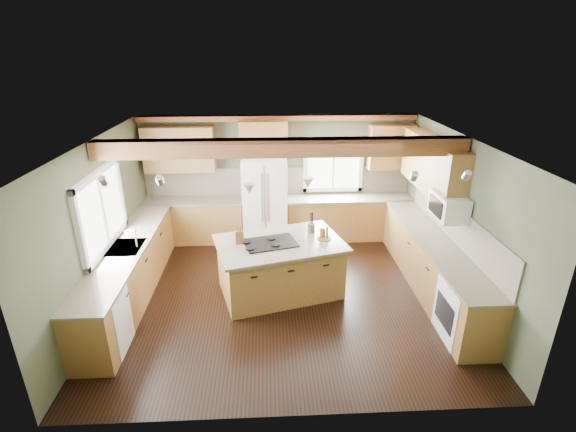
{
  "coord_description": "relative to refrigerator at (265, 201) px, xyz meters",
  "views": [
    {
      "loc": [
        -0.23,
        -5.98,
        3.87
      ],
      "look_at": [
        0.09,
        0.3,
        1.29
      ],
      "focal_mm": 26.0,
      "sensor_mm": 36.0,
      "label": 1
    }
  ],
  "objects": [
    {
      "name": "pendant_left",
      "position": [
        -0.21,
        -2.14,
        0.98
      ],
      "size": [
        0.18,
        0.18,
        0.16
      ],
      "primitive_type": "cone",
      "rotation": [
        3.14,
        0.0,
        0.0
      ],
      "color": "#B2B2B7",
      "rests_on": "ceiling"
    },
    {
      "name": "wall_left",
      "position": [
        -2.5,
        -2.12,
        0.4
      ],
      "size": [
        0.0,
        5.0,
        5.0
      ],
      "primitive_type": "plane",
      "rotation": [
        1.57,
        0.0,
        1.57
      ],
      "color": "#3E4732",
      "rests_on": "ground"
    },
    {
      "name": "backsplash_back",
      "position": [
        0.3,
        0.36,
        0.31
      ],
      "size": [
        5.58,
        0.03,
        0.58
      ],
      "primitive_type": "cube",
      "color": "brown",
      "rests_on": "wall_back"
    },
    {
      "name": "refrigerator",
      "position": [
        0.0,
        0.0,
        0.0
      ],
      "size": [
        0.9,
        0.74,
        1.8
      ],
      "primitive_type": "cube",
      "color": "white",
      "rests_on": "floor"
    },
    {
      "name": "window_left",
      "position": [
        -2.48,
        -2.07,
        0.65
      ],
      "size": [
        0.04,
        1.6,
        1.05
      ],
      "primitive_type": "cube",
      "color": "white",
      "rests_on": "wall_left"
    },
    {
      "name": "counter_right",
      "position": [
        2.8,
        -2.07,
        0.0
      ],
      "size": [
        0.64,
        3.74,
        0.04
      ],
      "primitive_type": "cube",
      "color": "brown",
      "rests_on": "base_cab_right"
    },
    {
      "name": "dishwasher",
      "position": [
        -2.19,
        -3.37,
        -0.47
      ],
      "size": [
        0.6,
        0.6,
        0.84
      ],
      "primitive_type": "cube",
      "color": "white",
      "rests_on": "floor"
    },
    {
      "name": "base_cab_back_left",
      "position": [
        -1.49,
        0.08,
        -0.46
      ],
      "size": [
        2.02,
        0.6,
        0.88
      ],
      "primitive_type": "cube",
      "color": "brown",
      "rests_on": "floor"
    },
    {
      "name": "cooktop",
      "position": [
        0.09,
        -2.06,
        0.03
      ],
      "size": [
        0.93,
        0.74,
        0.02
      ],
      "primitive_type": "cube",
      "rotation": [
        0.0,
        0.0,
        0.27
      ],
      "color": "black",
      "rests_on": "island_top"
    },
    {
      "name": "wall_back",
      "position": [
        0.3,
        0.38,
        0.4
      ],
      "size": [
        5.6,
        0.0,
        5.6
      ],
      "primitive_type": "plane",
      "rotation": [
        1.57,
        0.0,
        0.0
      ],
      "color": "#3E4732",
      "rests_on": "ground"
    },
    {
      "name": "ceiling",
      "position": [
        0.3,
        -2.12,
        1.7
      ],
      "size": [
        5.6,
        5.6,
        0.0
      ],
      "primitive_type": "plane",
      "rotation": [
        3.14,
        0.0,
        0.0
      ],
      "color": "silver",
      "rests_on": "wall_back"
    },
    {
      "name": "upper_cab_back_left",
      "position": [
        -1.69,
        0.21,
        1.05
      ],
      "size": [
        1.4,
        0.35,
        0.9
      ],
      "primitive_type": "cube",
      "color": "brown",
      "rests_on": "wall_back"
    },
    {
      "name": "utensil_crock",
      "position": [
        0.79,
        -1.67,
        0.11
      ],
      "size": [
        0.18,
        0.18,
        0.17
      ],
      "primitive_type": "cylinder",
      "rotation": [
        0.0,
        0.0,
        0.54
      ],
      "color": "#3F3933",
      "rests_on": "island_top"
    },
    {
      "name": "upper_cab_back_corner",
      "position": [
        2.6,
        0.21,
        1.05
      ],
      "size": [
        0.9,
        0.35,
        0.9
      ],
      "primitive_type": "cube",
      "color": "brown",
      "rests_on": "wall_back"
    },
    {
      "name": "island_top",
      "position": [
        0.24,
        -2.02,
        0.0
      ],
      "size": [
        2.27,
        1.76,
        0.04
      ],
      "primitive_type": "cube",
      "rotation": [
        0.0,
        0.0,
        0.27
      ],
      "color": "brown",
      "rests_on": "island"
    },
    {
      "name": "faucet",
      "position": [
        -2.02,
        -2.07,
        0.15
      ],
      "size": [
        0.02,
        0.02,
        0.28
      ],
      "primitive_type": "cylinder",
      "color": "#B2B2B7",
      "rests_on": "sink"
    },
    {
      "name": "counter_back_left",
      "position": [
        -1.49,
        0.08,
        0.0
      ],
      "size": [
        2.06,
        0.64,
        0.04
      ],
      "primitive_type": "cube",
      "color": "brown",
      "rests_on": "base_cab_back_left"
    },
    {
      "name": "base_cab_back_right",
      "position": [
        1.79,
        0.08,
        -0.46
      ],
      "size": [
        2.62,
        0.6,
        0.88
      ],
      "primitive_type": "cube",
      "color": "brown",
      "rests_on": "floor"
    },
    {
      "name": "base_cab_left",
      "position": [
        -2.2,
        -2.07,
        -0.46
      ],
      "size": [
        0.6,
        3.7,
        0.88
      ],
      "primitive_type": "cube",
      "color": "brown",
      "rests_on": "floor"
    },
    {
      "name": "oven",
      "position": [
        2.79,
        -3.37,
        -0.47
      ],
      "size": [
        0.6,
        0.72,
        0.84
      ],
      "primitive_type": "cube",
      "color": "white",
      "rests_on": "floor"
    },
    {
      "name": "counter_left",
      "position": [
        -2.2,
        -2.07,
        0.0
      ],
      "size": [
        0.64,
        3.74,
        0.04
      ],
      "primitive_type": "cube",
      "color": "brown",
      "rests_on": "base_cab_left"
    },
    {
      "name": "base_cab_right",
      "position": [
        2.8,
        -2.07,
        -0.46
      ],
      "size": [
        0.6,
        3.7,
        0.88
      ],
      "primitive_type": "cube",
      "color": "brown",
      "rests_on": "floor"
    },
    {
      "name": "island",
      "position": [
        0.24,
        -2.02,
        -0.46
      ],
      "size": [
        2.12,
        1.61,
        0.88
      ],
      "primitive_type": "cube",
      "rotation": [
        0.0,
        0.0,
        0.27
      ],
      "color": "brown",
      "rests_on": "floor"
    },
    {
      "name": "knife_block",
      "position": [
        -0.4,
        -2.03,
        0.13
      ],
      "size": [
        0.14,
        0.11,
        0.22
      ],
      "primitive_type": "cube",
      "rotation": [
        0.0,
        0.0,
        0.1
      ],
      "color": "brown",
      "rests_on": "island_top"
    },
    {
      "name": "sink",
      "position": [
        -2.2,
        -2.07,
        0.01
      ],
      "size": [
        0.5,
        0.65,
        0.03
      ],
      "primitive_type": "cube",
      "color": "#262628",
      "rests_on": "counter_left"
    },
    {
      "name": "microwave",
      "position": [
        2.88,
        -2.17,
        0.65
      ],
      "size": [
        0.4,
        0.7,
        0.38
      ],
      "primitive_type": "cube",
      "color": "white",
      "rests_on": "wall_right"
    },
    {
      "name": "ceiling_beam",
      "position": [
        0.3,
        -2.02,
        1.57
      ],
      "size": [
        5.55,
        0.26,
        0.26
      ],
      "primitive_type": "cube",
      "color": "brown",
      "rests_on": "ceiling"
    },
    {
      "name": "bottle_tray",
      "position": [
        0.98,
        -1.94,
        0.13
      ],
      "size": [
        0.25,
        0.25,
        0.22
      ],
      "primitive_type": null,
      "rotation": [
        0.0,
        0.0,
        -0.07
      ],
      "color": "brown",
      "rests_on": "island_top"
    },
    {
      "name": "counter_back_right",
      "position": [
        1.79,
        0.08,
        0.0
      ],
      "size": [
        2.66,
        0.64,
        0.04
      ],
      "primitive_type": "cube",
      "color": "brown",
      "rests_on": "base_cab_back_right"
    },
    {
      "name": "window_back",
      "position": [
        1.45,
        0.36,
        0.65
      ],
      "size": [
        1.1,
        0.04,
        1.0
      ],
      "primitive_type": "cube",
      "color": "white",
      "rests_on": "wall_back"
    },
    {
      "name": "upper_cab_right",
      "position": [
        2.92,
        -1.22,
        1.05
      ],
      "size": [
        0.35,
        2.2,
        0.9
      ],
      "primitive_type": "cube",
      "color": "brown",
      "rests_on": "wall_right"
    },
    {
      "name": "floor",
      "position": [
        0.3,
        -2.12,
        -0.9
      ],
      "size": [
        5.6,
        5.6,
        0.0
      ],
      "primitive_type": "plane",
      "color": "black",
      "rests_on": "ground"
    },
    {
      "name": "wall_right",
      "position": [
        3.1,
        -2.12,
        0.4
      ],
      "size": [
        0.0,
        5.0,
        5.0
      ],
      "primitive_type": "plane",
      "rotation": [
        1.57,
        0.0,
        -1.57
      ],
      "color": "#3E4732",
      "rests_on": "ground"
    },
    {
      "name": "pendant_right",
      "position": [
        0.7,
        -1.9,
        0.98
      ],
      "size": [
        0.18,
        0.18,
        0.16
      ],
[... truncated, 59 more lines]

